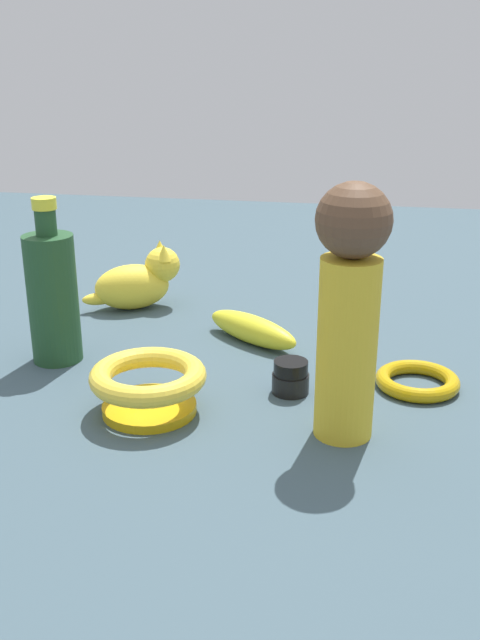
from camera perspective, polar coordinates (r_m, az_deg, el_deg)
The scene contains 8 objects.
ground at distance 0.94m, azimuth -0.00°, elevation -2.82°, with size 2.00×2.00×0.00m, color #384C56.
banana at distance 0.97m, azimuth 0.96°, elevation -0.72°, with size 0.15×0.04×0.04m, color yellow.
bottle_tall at distance 0.92m, azimuth -14.43°, elevation 1.89°, with size 0.06×0.06×0.21m.
bowl at distance 0.79m, azimuth -7.17°, elevation -4.92°, with size 0.12×0.12×0.05m.
cat_figurine at distance 1.11m, azimuth -7.88°, elevation 3.06°, with size 0.14×0.11×0.10m.
nail_polish_jar at distance 0.83m, azimuth 3.97°, elevation -4.49°, with size 0.04×0.04×0.04m.
person_figure_adult at distance 0.71m, azimuth 8.52°, elevation 1.22°, with size 0.08×0.08×0.26m.
bangle at distance 0.87m, azimuth 13.69°, elevation -4.63°, with size 0.10×0.10×0.02m, color #B38D0C.
Camera 1 is at (-0.16, 0.85, 0.37)m, focal length 40.97 mm.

